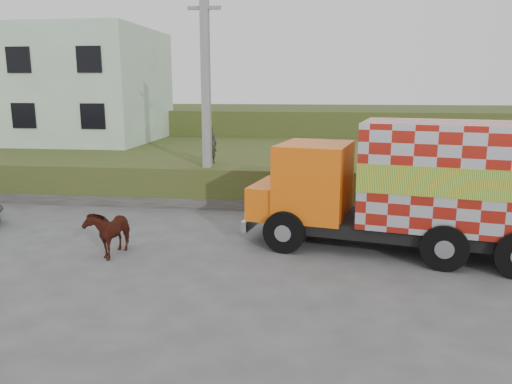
# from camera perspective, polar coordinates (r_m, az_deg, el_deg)

# --- Properties ---
(ground) EXTENTS (120.00, 120.00, 0.00)m
(ground) POSITION_cam_1_polar(r_m,az_deg,el_deg) (14.66, -5.64, -5.94)
(ground) COLOR #474749
(ground) RESTS_ON ground
(embankment) EXTENTS (40.00, 12.00, 1.50)m
(embankment) POSITION_cam_1_polar(r_m,az_deg,el_deg) (24.08, -0.32, 3.08)
(embankment) COLOR #2F4E1A
(embankment) RESTS_ON ground
(embankment_far) EXTENTS (40.00, 12.00, 3.00)m
(embankment_far) POSITION_cam_1_polar(r_m,az_deg,el_deg) (35.84, 2.29, 7.25)
(embankment_far) COLOR #2F4E1A
(embankment_far) RESTS_ON ground
(retaining_strip) EXTENTS (16.00, 0.50, 0.40)m
(retaining_strip) POSITION_cam_1_polar(r_m,az_deg,el_deg) (19.01, -8.69, -1.19)
(retaining_strip) COLOR #595651
(retaining_strip) RESTS_ON ground
(building) EXTENTS (10.00, 8.00, 6.00)m
(building) POSITION_cam_1_polar(r_m,az_deg,el_deg) (30.13, -21.13, 11.26)
(building) COLOR silver
(building) RESTS_ON embankment
(utility_pole) EXTENTS (1.20, 0.30, 8.00)m
(utility_pole) POSITION_cam_1_polar(r_m,az_deg,el_deg) (18.65, -5.72, 10.66)
(utility_pole) COLOR gray
(utility_pole) RESTS_ON ground
(cargo_truck) EXTENTS (8.41, 4.17, 3.60)m
(cargo_truck) POSITION_cam_1_polar(r_m,az_deg,el_deg) (14.18, 17.50, 0.67)
(cargo_truck) COLOR black
(cargo_truck) RESTS_ON ground
(cow) EXTENTS (0.85, 1.62, 1.32)m
(cow) POSITION_cam_1_polar(r_m,az_deg,el_deg) (14.13, -16.40, -4.27)
(cow) COLOR #321A0C
(cow) RESTS_ON ground
(pedestrian) EXTENTS (0.60, 0.44, 1.50)m
(pedestrian) POSITION_cam_1_polar(r_m,az_deg,el_deg) (19.82, -5.30, 5.46)
(pedestrian) COLOR #33302D
(pedestrian) RESTS_ON embankment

